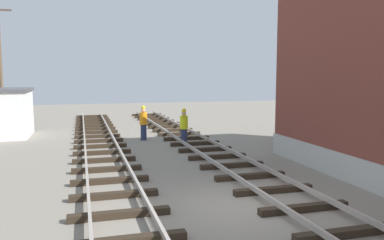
# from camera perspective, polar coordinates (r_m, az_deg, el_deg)

# --- Properties ---
(ground_plane) EXTENTS (80.00, 80.00, 0.00)m
(ground_plane) POSITION_cam_1_polar(r_m,az_deg,el_deg) (10.81, 6.76, -12.36)
(ground_plane) COLOR gray
(track_near_building) EXTENTS (2.50, 49.94, 0.32)m
(track_near_building) POSITION_cam_1_polar(r_m,az_deg,el_deg) (11.39, 13.71, -10.82)
(track_near_building) COLOR #2D2319
(track_near_building) RESTS_ON ground
(track_centre) EXTENTS (2.50, 49.94, 0.32)m
(track_centre) POSITION_cam_1_polar(r_m,az_deg,el_deg) (10.05, -10.45, -13.12)
(track_centre) COLOR #2D2319
(track_centre) RESTS_ON ground
(control_hut) EXTENTS (3.00, 3.80, 2.76)m
(control_hut) POSITION_cam_1_polar(r_m,az_deg,el_deg) (24.63, -25.76, 0.98)
(control_hut) COLOR silver
(control_hut) RESTS_ON ground
(utility_pole_far) EXTENTS (1.80, 0.24, 8.37)m
(utility_pole_far) POSITION_cam_1_polar(r_m,az_deg,el_deg) (30.70, -26.11, 7.52)
(utility_pole_far) COLOR brown
(utility_pole_far) RESTS_ON ground
(track_worker_foreground) EXTENTS (0.40, 0.40, 1.87)m
(track_worker_foreground) POSITION_cam_1_polar(r_m,az_deg,el_deg) (19.41, -1.18, -1.06)
(track_worker_foreground) COLOR #262D4C
(track_worker_foreground) RESTS_ON ground
(track_worker_distant) EXTENTS (0.40, 0.40, 1.87)m
(track_worker_distant) POSITION_cam_1_polar(r_m,az_deg,el_deg) (21.27, -7.07, -0.44)
(track_worker_distant) COLOR #262D4C
(track_worker_distant) RESTS_ON ground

